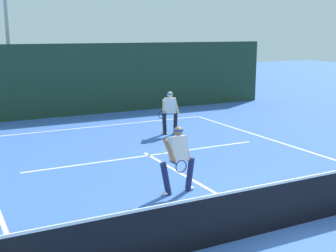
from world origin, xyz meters
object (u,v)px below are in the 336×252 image
at_px(player_far, 170,111).
at_px(light_pole, 7,22).
at_px(tennis_ball, 163,152).
at_px(player_near, 178,157).

height_order(player_far, light_pole, light_pole).
bearing_deg(player_far, tennis_ball, 84.00).
bearing_deg(player_near, player_far, -118.85).
xyz_separation_m(player_near, player_far, (2.74, 5.68, -0.00)).
relative_size(player_far, light_pole, 0.24).
bearing_deg(tennis_ball, player_far, 57.65).
height_order(player_near, light_pole, light_pole).
relative_size(tennis_ball, light_pole, 0.01).
height_order(player_near, tennis_ball, player_near).
bearing_deg(tennis_ball, player_near, -110.90).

